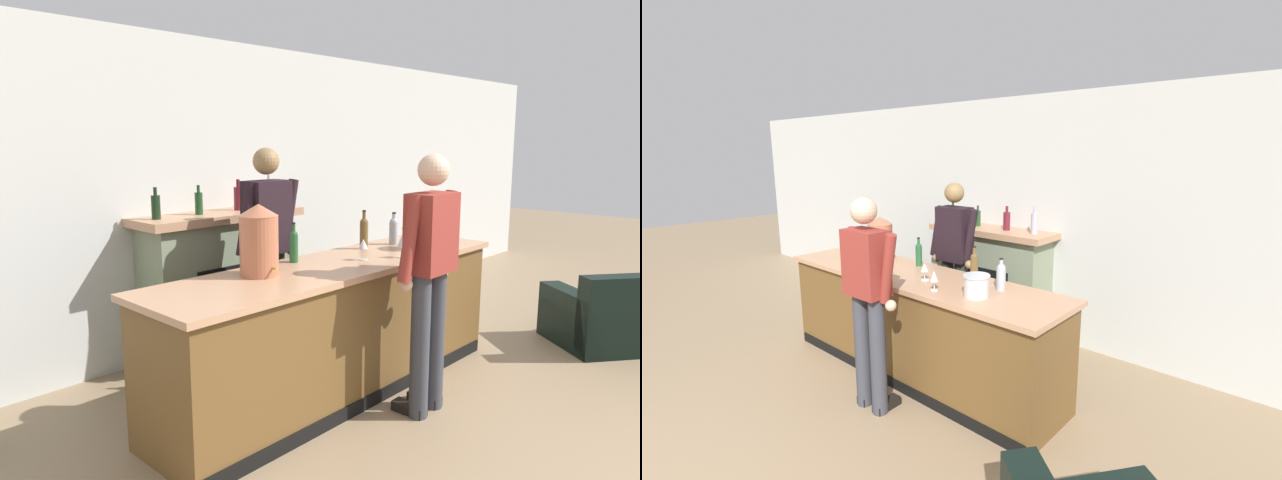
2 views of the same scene
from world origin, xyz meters
The scene contains 13 objects.
wall_back_panel centered at (0.00, 3.80, 1.38)m, with size 12.00×0.07×2.75m.
bar_counter centered at (-0.13, 2.21, 0.50)m, with size 3.11×0.78×0.99m.
fireplace_stone centered at (-0.21, 3.54, 0.64)m, with size 1.56×0.52×1.56m.
armchair_black centered at (2.23, 1.06, 0.25)m, with size 1.10×1.10×0.73m.
person_customer centered at (0.04, 1.54, 0.99)m, with size 0.66×0.31×1.79m.
person_bartender centered at (-0.23, 2.88, 1.01)m, with size 0.66×0.31×1.82m.
copper_dispenser centered at (-0.78, 2.33, 1.23)m, with size 0.26×0.30×0.48m.
ice_bucket_steel centered at (0.70, 2.11, 1.08)m, with size 0.22×0.22×0.18m.
wine_bottle_cabernet_heavy centered at (-0.34, 2.46, 1.12)m, with size 0.06×0.06×0.29m.
wine_bottle_chardonnay_pale centered at (0.76, 2.37, 1.12)m, with size 0.08×0.08×0.28m.
wine_bottle_burgundy_dark centered at (0.42, 2.42, 1.13)m, with size 0.07×0.07×0.32m.
wine_glass_back_row centered at (0.35, 1.99, 1.11)m, with size 0.07×0.07×0.17m.
wine_glass_mid_counter centered at (0.07, 2.15, 1.11)m, with size 0.07×0.07×0.16m.
Camera 1 is at (-3.18, -0.49, 1.88)m, focal length 32.00 mm.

